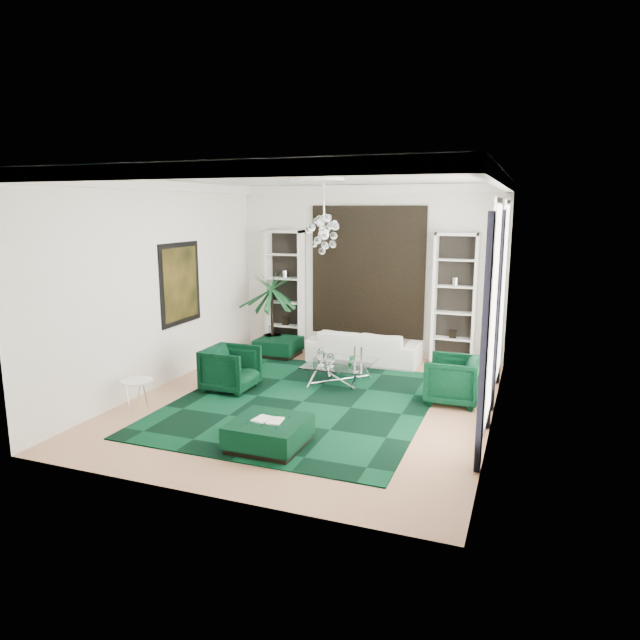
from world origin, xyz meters
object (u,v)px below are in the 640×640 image
at_px(armchair_left, 231,369).
at_px(palm, 272,301).
at_px(ottoman_side, 278,347).
at_px(ottoman_front, 269,434).
at_px(armchair_right, 452,380).
at_px(coffee_table, 340,373).
at_px(sofa, 364,347).
at_px(side_table, 138,395).

relative_size(armchair_left, palm, 0.37).
relative_size(ottoman_side, ottoman_front, 0.90).
bearing_deg(armchair_right, coffee_table, -99.21).
relative_size(sofa, palm, 1.00).
height_order(sofa, ottoman_side, sofa).
height_order(armchair_right, side_table, armchair_right).
bearing_deg(coffee_table, ottoman_side, 142.87).
bearing_deg(ottoman_side, coffee_table, -37.13).
bearing_deg(sofa, armchair_right, 137.43).
height_order(armchair_left, ottoman_side, armchair_left).
height_order(armchair_left, coffee_table, armchair_left).
height_order(sofa, palm, palm).
height_order(ottoman_front, side_table, side_table).
bearing_deg(ottoman_front, armchair_left, 130.39).
xyz_separation_m(armchair_left, palm, (-0.50, 2.86, 0.79)).
bearing_deg(coffee_table, armchair_right, -9.21).
xyz_separation_m(armchair_right, palm, (-4.41, 2.13, 0.79)).
bearing_deg(palm, armchair_left, -80.08).
relative_size(sofa, ottoman_side, 2.66).
distance_m(armchair_left, coffee_table, 2.07).
bearing_deg(palm, sofa, -3.92).
relative_size(coffee_table, ottoman_front, 1.20).
bearing_deg(palm, coffee_table, -38.39).
relative_size(sofa, ottoman_front, 2.39).
relative_size(ottoman_front, palm, 0.42).
xyz_separation_m(armchair_left, ottoman_side, (-0.22, 2.57, -0.21)).
bearing_deg(sofa, side_table, 57.23).
bearing_deg(side_table, sofa, 57.23).
distance_m(sofa, ottoman_front, 4.78).
distance_m(armchair_right, palm, 4.96).
xyz_separation_m(armchair_right, ottoman_side, (-4.12, 1.84, -0.21)).
xyz_separation_m(sofa, ottoman_front, (0.01, -4.78, -0.15)).
height_order(armchair_right, palm, palm).
distance_m(coffee_table, side_table, 3.70).
xyz_separation_m(sofa, armchair_left, (-1.75, -2.71, 0.06)).
relative_size(sofa, coffee_table, 2.00).
xyz_separation_m(sofa, side_table, (-2.69, -4.17, -0.10)).
xyz_separation_m(armchair_right, ottoman_front, (-2.14, -2.80, -0.21)).
bearing_deg(ottoman_side, sofa, 4.05).
relative_size(armchair_left, side_table, 1.72).
bearing_deg(coffee_table, side_table, -136.53).
bearing_deg(side_table, armchair_right, 24.39).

